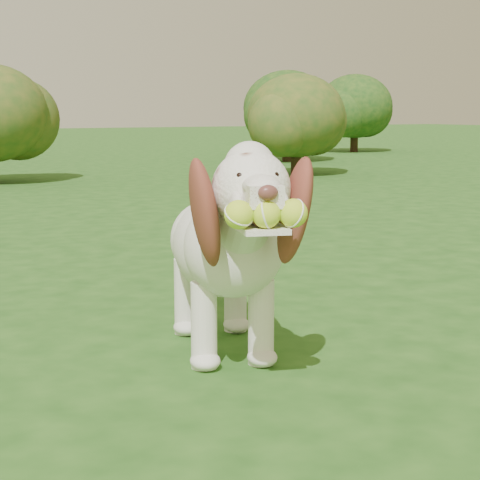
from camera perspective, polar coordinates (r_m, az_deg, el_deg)
ground at (r=3.42m, az=-2.37°, el=-7.29°), size 80.00×80.00×0.00m
dog at (r=3.14m, az=-1.02°, el=-0.10°), size 0.74×1.31×0.87m
shrub_f at (r=15.39m, az=3.38°, el=9.35°), size 1.66×1.66×1.72m
shrub_d at (r=12.09m, az=4.03°, el=8.81°), size 1.46×1.46×1.51m
shrub_h at (r=19.17m, az=8.17°, el=9.39°), size 1.75×1.75×1.81m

